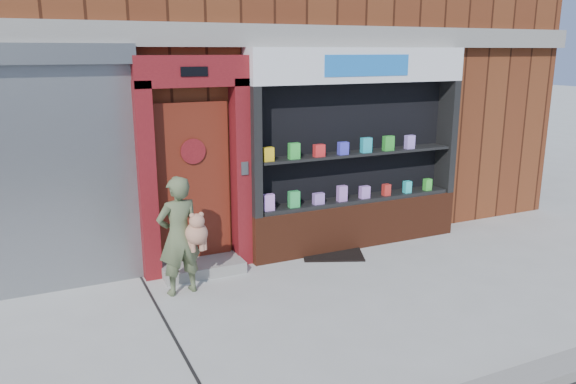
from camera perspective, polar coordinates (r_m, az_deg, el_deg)
ground at (r=6.66m, az=2.03°, el=-12.18°), size 80.00×80.00×0.00m
shutter_bay at (r=7.33m, az=-26.83°, el=2.94°), size 3.10×0.30×3.04m
red_door_bay at (r=7.58m, az=-9.43°, el=2.59°), size 1.52×0.58×2.90m
pharmacy_bay at (r=8.56m, az=6.97°, el=3.42°), size 3.50×0.41×3.00m
woman at (r=7.02m, az=-10.86°, el=-4.35°), size 0.64×0.44×1.50m
doormat at (r=8.44m, az=4.55°, el=-6.29°), size 1.05×0.91×0.02m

